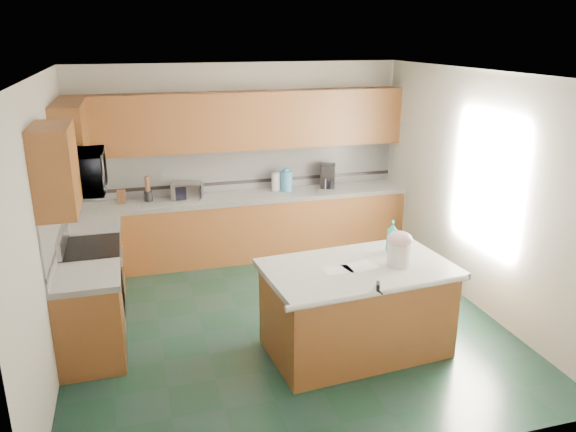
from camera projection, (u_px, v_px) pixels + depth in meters
name	position (u px, v px, depth m)	size (l,w,h in m)	color
floor	(284.00, 321.00, 6.28)	(4.60, 4.60, 0.00)	black
ceiling	(283.00, 74.00, 5.44)	(4.60, 4.60, 0.00)	white
wall_back	(240.00, 160.00, 7.98)	(4.60, 0.04, 2.70)	silver
wall_front	(375.00, 305.00, 3.74)	(4.60, 0.04, 2.70)	silver
wall_left	(45.00, 226.00, 5.26)	(0.04, 4.60, 2.70)	silver
wall_right	(477.00, 190.00, 6.46)	(0.04, 4.60, 2.70)	silver
back_base_cab	(246.00, 228.00, 7.98)	(4.60, 0.60, 0.86)	#4F2B0E
back_countertop	(246.00, 197.00, 7.83)	(4.60, 0.64, 0.06)	silver
back_upper_cab	(242.00, 121.00, 7.63)	(4.60, 0.33, 0.78)	#4F2B0E
back_backsplash	(241.00, 169.00, 7.99)	(4.60, 0.02, 0.63)	silver
back_accent_band	(241.00, 182.00, 8.05)	(4.60, 0.01, 0.05)	black
left_base_cab_rear	(97.00, 262.00, 6.81)	(0.60, 0.82, 0.86)	#4F2B0E
left_counter_rear	(93.00, 226.00, 6.67)	(0.64, 0.82, 0.06)	silver
left_base_cab_front	(91.00, 321.00, 5.41)	(0.60, 0.72, 0.86)	#4F2B0E
left_counter_front	(85.00, 277.00, 5.27)	(0.64, 0.72, 0.06)	silver
left_backsplash	(57.00, 220.00, 5.81)	(0.02, 2.30, 0.63)	silver
left_accent_band	(60.00, 237.00, 5.87)	(0.01, 2.30, 0.05)	black
left_upper_cab_rear	(71.00, 137.00, 6.43)	(0.33, 1.09, 0.78)	#4F2B0E
left_upper_cab_front	(55.00, 169.00, 4.91)	(0.33, 0.72, 0.78)	#4F2B0E
range_body	(94.00, 288.00, 6.08)	(0.60, 0.76, 0.88)	#B7B7BC
range_oven_door	(122.00, 288.00, 6.17)	(0.02, 0.68, 0.55)	black
range_cooktop	(89.00, 249.00, 5.94)	(0.62, 0.78, 0.04)	black
range_handle	(122.00, 256.00, 6.06)	(0.02, 0.02, 0.66)	#B7B7BC
range_backguard	(62.00, 240.00, 5.84)	(0.06, 0.76, 0.18)	#B7B7BC
microwave	(80.00, 172.00, 5.68)	(0.73, 0.50, 0.41)	#B7B7BC
island_base	(356.00, 311.00, 5.60)	(1.72, 0.98, 0.86)	#4F2B0E
island_top	(358.00, 269.00, 5.46)	(1.82, 1.08, 0.06)	silver
island_bullnose	(382.00, 292.00, 4.97)	(0.06, 0.06, 1.82)	silver
treat_jar	(399.00, 254.00, 5.43)	(0.22, 0.22, 0.24)	silver
treat_jar_lid	(400.00, 239.00, 5.38)	(0.24, 0.24, 0.15)	#D7A5AB
treat_jar_knob	(400.00, 234.00, 5.36)	(0.03, 0.03, 0.08)	tan
treat_jar_knob_end_l	(396.00, 235.00, 5.35)	(0.04, 0.04, 0.04)	tan
treat_jar_knob_end_r	(404.00, 234.00, 5.37)	(0.04, 0.04, 0.04)	tan
soap_bottle_island	(392.00, 236.00, 5.75)	(0.13, 0.13, 0.33)	teal
paper_sheet_a	(360.00, 267.00, 5.43)	(0.32, 0.24, 0.00)	white
paper_sheet_b	(338.00, 270.00, 5.35)	(0.27, 0.20, 0.00)	white
clamp_body	(378.00, 288.00, 4.96)	(0.03, 0.10, 0.09)	black
clamp_handle	(381.00, 293.00, 4.91)	(0.02, 0.02, 0.07)	black
knife_block	(121.00, 197.00, 7.41)	(0.10, 0.09, 0.19)	#472814
utensil_crock	(148.00, 196.00, 7.54)	(0.11, 0.11, 0.14)	black
utensil_bundle	(147.00, 184.00, 7.48)	(0.06, 0.06, 0.20)	#472814
toaster_oven	(187.00, 191.00, 7.63)	(0.38, 0.26, 0.22)	#B7B7BC
toaster_oven_door	(188.00, 193.00, 7.52)	(0.34, 0.01, 0.18)	black
paper_towel	(276.00, 182.00, 7.99)	(0.12, 0.12, 0.26)	white
paper_towel_base	(276.00, 190.00, 8.03)	(0.18, 0.18, 0.01)	#B7B7BC
water_jug	(286.00, 181.00, 7.99)	(0.18, 0.18, 0.29)	#4A99C5
water_jug_neck	(286.00, 170.00, 7.94)	(0.08, 0.08, 0.04)	#4A99C5
coffee_maker	(328.00, 176.00, 8.17)	(0.20, 0.22, 0.35)	black
coffee_carafe	(329.00, 183.00, 8.15)	(0.14, 0.14, 0.14)	black
soap_bottle_back	(326.00, 180.00, 8.14)	(0.11, 0.11, 0.24)	white
soap_back_cap	(326.00, 171.00, 8.10)	(0.02, 0.02, 0.03)	red
window_light_proxy	(487.00, 182.00, 6.22)	(0.02, 1.40, 1.10)	white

